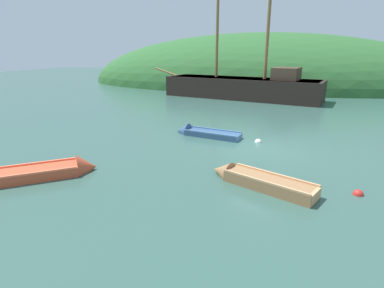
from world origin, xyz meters
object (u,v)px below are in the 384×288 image
object	(u,v)px
rowboat_portside	(202,134)
rowboat_outer_left	(256,181)
buoy_red	(358,195)
buoy_white	(258,142)
sailing_ship	(243,91)
rowboat_outer_right	(54,172)

from	to	relation	value
rowboat_portside	rowboat_outer_left	distance (m)	6.83
rowboat_outer_left	buoy_red	size ratio (longest dim) A/B	11.50
buoy_white	buoy_red	distance (m)	6.36
rowboat_portside	rowboat_outer_left	world-z (taller)	rowboat_outer_left
buoy_white	rowboat_outer_left	bearing A→B (deg)	-85.24
rowboat_outer_left	buoy_red	distance (m)	3.31
rowboat_portside	sailing_ship	bearing A→B (deg)	-79.79
sailing_ship	rowboat_outer_left	xyz separation A→B (m)	(3.46, -20.40, -0.59)
rowboat_outer_left	rowboat_outer_right	bearing A→B (deg)	33.31
rowboat_outer_right	rowboat_portside	bearing A→B (deg)	21.22
rowboat_outer_left	buoy_white	size ratio (longest dim) A/B	11.25
rowboat_outer_right	buoy_red	world-z (taller)	rowboat_outer_right
sailing_ship	buoy_white	distance (m)	15.33
sailing_ship	rowboat_portside	distance (m)	14.58
sailing_ship	rowboat_portside	xyz separation A→B (m)	(-0.09, -14.56, -0.65)
rowboat_portside	buoy_red	size ratio (longest dim) A/B	11.38
rowboat_outer_left	buoy_white	distance (m)	5.41
rowboat_portside	buoy_red	distance (m)	8.84
rowboat_portside	buoy_white	bearing A→B (deg)	-177.58
sailing_ship	buoy_white	size ratio (longest dim) A/B	50.96
rowboat_portside	buoy_red	bearing A→B (deg)	151.43
rowboat_outer_right	rowboat_portside	xyz separation A→B (m)	(3.89, 7.18, -0.04)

